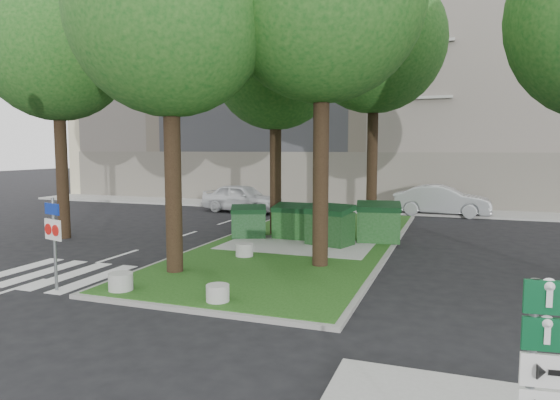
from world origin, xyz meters
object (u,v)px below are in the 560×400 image
at_px(bollard_right, 218,293).
at_px(bollard_mid, 244,250).
at_px(car_silver, 442,200).
at_px(dumpster_a, 249,222).
at_px(tree_median_mid, 278,53).
at_px(tree_median_far, 377,27).
at_px(tree_street_left, 59,33).
at_px(car_white, 242,198).
at_px(litter_bin, 364,230).
at_px(dumpster_c, 330,225).
at_px(dumpster_d, 378,222).
at_px(traffic_sign_pole, 54,231).
at_px(dumpster_b, 293,221).
at_px(bollard_left, 121,282).

relative_size(bollard_right, bollard_mid, 0.93).
bearing_deg(car_silver, dumpster_a, 149.10).
xyz_separation_m(tree_median_mid, tree_median_far, (3.20, 3.00, 1.34)).
bearing_deg(tree_median_far, tree_street_left, -150.72).
bearing_deg(car_white, litter_bin, -124.45).
bearing_deg(dumpster_c, dumpster_d, 55.13).
relative_size(dumpster_d, car_silver, 0.36).
bearing_deg(traffic_sign_pole, tree_street_left, 148.02).
xyz_separation_m(dumpster_b, dumpster_d, (3.07, 0.36, 0.07)).
height_order(tree_median_far, dumpster_b, tree_median_far).
relative_size(traffic_sign_pole, car_silver, 0.48).
xyz_separation_m(tree_street_left, bollard_left, (6.69, -5.56, -7.33)).
distance_m(dumpster_a, bollard_left, 7.44).
bearing_deg(car_white, tree_median_mid, -138.91).
bearing_deg(car_silver, bollard_mid, 160.38).
height_order(bollard_left, bollard_right, bollard_left).
height_order(dumpster_b, bollard_right, dumpster_b).
bearing_deg(dumpster_b, bollard_left, -100.31).
bearing_deg(dumpster_a, dumpster_c, -29.62).
relative_size(dumpster_a, dumpster_c, 0.88).
bearing_deg(tree_street_left, car_silver, 40.88).
height_order(dumpster_d, bollard_mid, dumpster_d).
bearing_deg(bollard_right, litter_bin, 78.17).
bearing_deg(tree_median_far, car_white, 155.60).
height_order(bollard_left, car_silver, car_silver).
xyz_separation_m(dumpster_d, bollard_mid, (-3.50, -3.82, -0.49)).
distance_m(tree_median_far, litter_bin, 8.53).
bearing_deg(tree_median_far, tree_median_mid, -136.85).
xyz_separation_m(dumpster_b, bollard_mid, (-0.42, -3.46, -0.42)).
xyz_separation_m(tree_median_far, dumpster_a, (-3.96, -4.13, -7.63)).
distance_m(tree_median_far, dumpster_a, 9.53).
distance_m(dumpster_b, bollard_right, 7.89).
bearing_deg(dumpster_c, dumpster_b, 170.45).
bearing_deg(bollard_mid, dumpster_d, 47.54).
relative_size(dumpster_d, traffic_sign_pole, 0.74).
height_order(dumpster_b, bollard_left, dumpster_b).
bearing_deg(bollard_left, tree_median_far, 70.85).
bearing_deg(dumpster_c, traffic_sign_pole, -107.38).
xyz_separation_m(dumpster_c, litter_bin, (0.97, 1.12, -0.28)).
height_order(tree_median_mid, dumpster_b, tree_median_mid).
relative_size(tree_median_mid, tree_median_far, 0.84).
xyz_separation_m(tree_street_left, dumpster_a, (6.74, 1.87, -6.96)).
height_order(dumpster_c, bollard_mid, dumpster_c).
xyz_separation_m(litter_bin, car_silver, (2.39, 8.92, 0.27)).
height_order(litter_bin, car_white, car_white).
distance_m(tree_median_far, traffic_sign_pole, 14.78).
relative_size(bollard_mid, traffic_sign_pole, 0.24).
height_order(dumpster_c, car_silver, car_silver).
bearing_deg(tree_median_mid, litter_bin, -6.78).
distance_m(tree_median_mid, litter_bin, 7.33).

